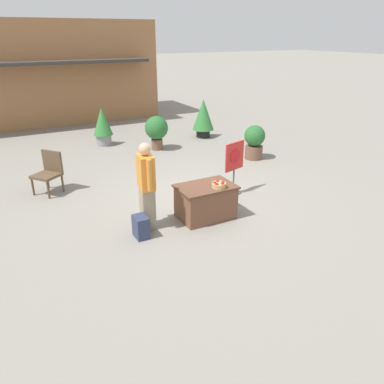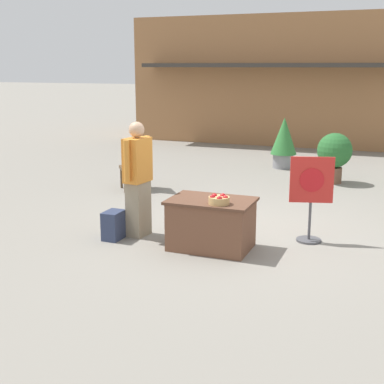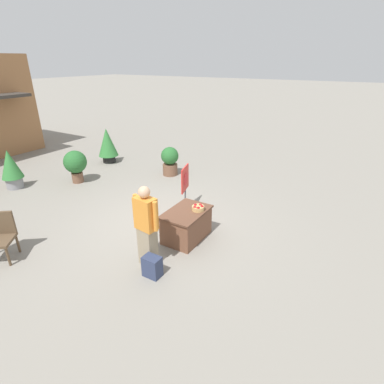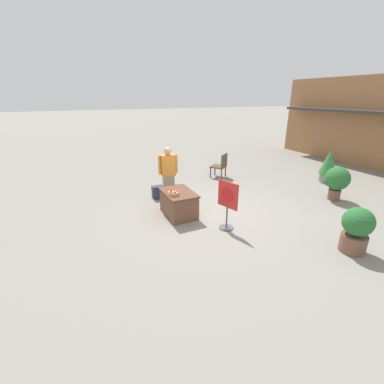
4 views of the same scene
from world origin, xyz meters
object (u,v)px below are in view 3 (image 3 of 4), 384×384
object	(u,v)px
poster_board	(185,186)
potted_plant_near_right	(170,160)
potted_plant_far_left	(11,168)
potted_plant_near_left	(107,144)
backpack	(152,266)
apple_basket	(198,208)
person_visitor	(146,226)
potted_plant_far_right	(75,163)
display_table	(186,225)

from	to	relation	value
poster_board	potted_plant_near_right	distance (m)	2.79
potted_plant_far_left	potted_plant_near_left	world-z (taller)	potted_plant_near_left
backpack	poster_board	xyz separation A→B (m)	(2.69, 0.94, 0.47)
poster_board	potted_plant_near_left	world-z (taller)	potted_plant_near_left
apple_basket	backpack	size ratio (longest dim) A/B	0.66
person_visitor	potted_plant_near_right	bearing A→B (deg)	37.18
backpack	potted_plant_far_right	xyz separation A→B (m)	(2.53, 5.12, 0.45)
potted_plant_near_right	poster_board	bearing A→B (deg)	-136.74
poster_board	display_table	bearing A→B (deg)	-72.99
display_table	potted_plant_far_left	distance (m)	6.34
potted_plant_far_left	potted_plant_far_right	world-z (taller)	potted_plant_far_left
apple_basket	potted_plant_far_left	bearing A→B (deg)	94.27
display_table	potted_plant_near_left	size ratio (longest dim) A/B	0.85
display_table	person_visitor	bearing A→B (deg)	172.61
display_table	apple_basket	distance (m)	0.49
potted_plant_near_left	potted_plant_near_right	bearing A→B (deg)	-88.41
apple_basket	potted_plant_far_left	xyz separation A→B (m)	(-0.49, 6.53, -0.07)
backpack	potted_plant_near_right	bearing A→B (deg)	31.12
display_table	poster_board	bearing A→B (deg)	33.10
person_visitor	potted_plant_near_left	bearing A→B (deg)	58.82
potted_plant_near_left	potted_plant_near_right	xyz separation A→B (m)	(0.08, -2.93, -0.21)
potted_plant_far_left	potted_plant_near_right	size ratio (longest dim) A/B	1.24
potted_plant_near_right	display_table	bearing A→B (deg)	-140.24
poster_board	person_visitor	bearing A→B (deg)	-91.26
apple_basket	potted_plant_near_left	xyz separation A→B (m)	(3.00, 5.84, -0.00)
apple_basket	potted_plant_near_right	size ratio (longest dim) A/B	0.27
display_table	potted_plant_far_left	xyz separation A→B (m)	(-0.31, 6.33, 0.33)
apple_basket	potted_plant_near_left	size ratio (longest dim) A/B	0.20
person_visitor	potted_plant_near_left	world-z (taller)	person_visitor
display_table	apple_basket	bearing A→B (deg)	-49.13
display_table	potted_plant_far_left	size ratio (longest dim) A/B	0.92
person_visitor	poster_board	xyz separation A→B (m)	(2.43, 0.64, -0.19)
person_visitor	potted_plant_far_left	distance (m)	6.24
potted_plant_far_left	potted_plant_far_right	bearing A→B (deg)	-44.29
display_table	potted_plant_near_right	world-z (taller)	potted_plant_near_right
backpack	potted_plant_near_left	xyz separation A→B (m)	(4.64, 5.78, 0.55)
apple_basket	potted_plant_near_left	bearing A→B (deg)	62.86
person_visitor	potted_plant_near_right	distance (m)	5.14
potted_plant_near_left	person_visitor	bearing A→B (deg)	-128.57
apple_basket	poster_board	size ratio (longest dim) A/B	0.22
apple_basket	potted_plant_near_right	xyz separation A→B (m)	(3.08, 2.91, -0.21)
backpack	person_visitor	bearing A→B (deg)	48.53
potted_plant_far_left	potted_plant_near_right	bearing A→B (deg)	-45.43
potted_plant_far_right	potted_plant_near_left	bearing A→B (deg)	17.35
display_table	potted_plant_far_right	xyz separation A→B (m)	(1.06, 4.98, 0.31)
backpack	potted_plant_far_right	distance (m)	5.73
backpack	poster_board	bearing A→B (deg)	19.25
potted_plant_far_left	potted_plant_near_right	distance (m)	5.08
apple_basket	backpack	world-z (taller)	apple_basket
apple_basket	potted_plant_far_left	world-z (taller)	potted_plant_far_left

